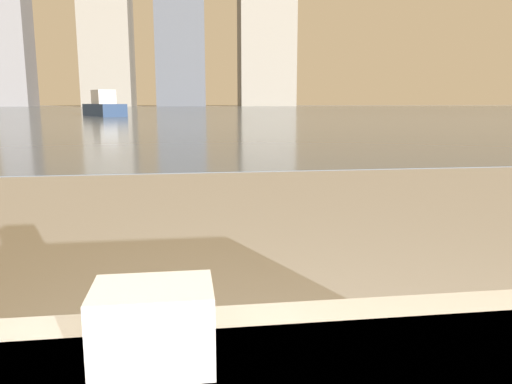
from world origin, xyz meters
TOP-DOWN VIEW (x-y plane):
  - towel_stack at (-0.31, 0.83)m, footprint 0.23×0.16m
  - harbor_water at (0.00, 62.00)m, footprint 180.00×110.00m
  - harbor_boat_2 at (-5.82, 36.68)m, footprint 3.63×5.11m
  - skyline_tower_1 at (-16.66, 118.00)m, footprint 10.50×13.09m

SIDE VIEW (x-z plane):
  - harbor_water at x=0.00m, z-range 0.00..0.01m
  - towel_stack at x=-0.31m, z-range 0.50..0.66m
  - harbor_boat_2 at x=-5.82m, z-range -0.26..1.56m
  - skyline_tower_1 at x=-16.66m, z-range 0.00..39.95m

